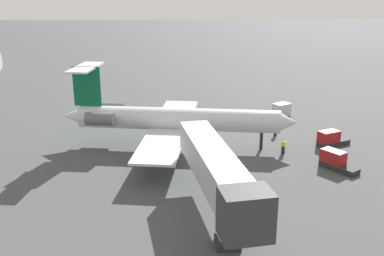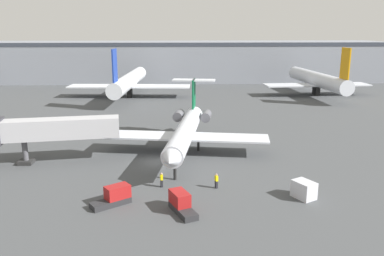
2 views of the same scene
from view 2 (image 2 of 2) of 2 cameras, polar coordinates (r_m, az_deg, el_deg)
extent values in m
cube|color=#424447|center=(52.82, -5.04, -4.94)|extent=(400.00, 400.00, 0.10)
cylinder|color=silver|center=(54.72, -0.95, -0.51)|extent=(6.15, 23.23, 2.60)
cone|color=silver|center=(43.01, -3.08, -4.64)|extent=(2.78, 2.56, 2.47)
cone|color=silver|center=(66.76, 0.43, 2.17)|extent=(2.58, 2.91, 2.21)
cube|color=silver|center=(55.52, 5.49, -1.42)|extent=(11.28, 6.01, 0.24)
cube|color=silver|center=(57.02, -6.94, -1.05)|extent=(11.28, 6.01, 0.24)
cylinder|color=#595960|center=(62.69, 2.06, 1.75)|extent=(1.98, 3.39, 1.50)
cylinder|color=#595960|center=(63.17, -1.92, 1.85)|extent=(1.98, 3.39, 1.50)
cube|color=#0C5933|center=(64.25, 0.26, 4.96)|extent=(0.73, 3.20, 4.59)
cube|color=silver|center=(63.94, 0.26, 6.90)|extent=(7.09, 3.43, 0.20)
cylinder|color=black|center=(46.39, -2.47, -6.24)|extent=(0.36, 0.36, 2.03)
cylinder|color=black|center=(57.08, 0.92, -2.30)|extent=(0.36, 0.36, 2.03)
cylinder|color=black|center=(57.47, -2.26, -2.20)|extent=(0.36, 0.36, 2.03)
cube|color=#ADADB2|center=(54.35, -18.99, -0.09)|extent=(16.37, 4.95, 2.60)
cylinder|color=#4C4C51|center=(55.83, -22.86, -3.18)|extent=(0.70, 0.70, 3.22)
cube|color=#262626|center=(56.22, -22.73, -4.51)|extent=(1.80, 1.80, 0.50)
cube|color=black|center=(44.59, -4.39, -7.95)|extent=(0.30, 0.36, 0.85)
cube|color=yellow|center=(44.33, -4.41, -7.08)|extent=(0.34, 0.45, 0.60)
sphere|color=tan|center=(44.18, -4.42, -6.57)|extent=(0.24, 0.24, 0.24)
cube|color=black|center=(44.27, 3.51, -8.10)|extent=(0.34, 0.39, 0.85)
cube|color=yellow|center=(44.00, 3.53, -7.23)|extent=(0.39, 0.47, 0.60)
sphere|color=tan|center=(43.85, 3.54, -6.72)|extent=(0.24, 0.24, 0.24)
cube|color=#262628|center=(40.96, -11.62, -10.47)|extent=(4.08, 3.44, 0.60)
cube|color=maroon|center=(40.90, -10.67, -9.01)|extent=(2.77, 2.52, 1.30)
cube|color=#262628|center=(38.60, -1.29, -11.76)|extent=(2.85, 4.23, 0.60)
cube|color=maroon|center=(38.86, -1.79, -10.03)|extent=(2.23, 2.76, 1.30)
cube|color=silver|center=(43.20, 15.79, -8.53)|extent=(2.55, 2.79, 1.81)
cube|color=gray|center=(136.15, -3.53, 9.59)|extent=(144.21, 21.88, 12.94)
cube|color=#333842|center=(125.08, -3.66, 11.88)|extent=(144.21, 0.60, 1.20)
cylinder|color=silver|center=(103.11, -9.02, 6.73)|extent=(6.00, 37.01, 3.62)
cube|color=navy|center=(86.52, -11.07, 8.80)|extent=(0.56, 4.01, 7.00)
cube|color=silver|center=(103.30, -8.99, 5.96)|extent=(31.28, 8.00, 0.30)
cube|color=black|center=(103.53, -8.95, 5.08)|extent=(1.20, 2.80, 2.40)
cylinder|color=silver|center=(109.68, 17.54, 6.70)|extent=(5.73, 33.04, 3.65)
cube|color=orange|center=(96.16, 21.18, 8.64)|extent=(0.55, 4.01, 7.00)
cube|color=silver|center=(109.85, 17.48, 5.96)|extent=(27.94, 7.74, 0.30)
cube|color=black|center=(110.07, 17.42, 5.14)|extent=(1.20, 2.80, 2.40)
camera|label=1|loc=(71.80, -44.60, 10.90)|focal=41.34mm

